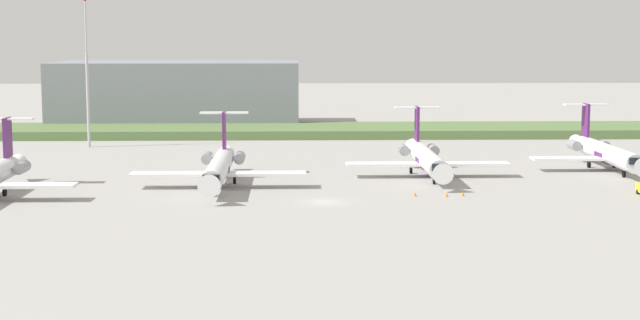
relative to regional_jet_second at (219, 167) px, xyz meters
The scene contains 10 objects.
ground_plane 22.07m from the regional_jet_second, 52.47° to the left, with size 500.00×500.00×0.00m, color #9E9B96.
grass_berm 66.34m from the regional_jet_second, 78.38° to the left, with size 320.00×20.00×1.69m, color #597542.
regional_jet_second is the anchor object (origin of this frame).
regional_jet_third 29.84m from the regional_jet_second, 17.19° to the left, with size 22.81×31.00×9.00m.
regional_jet_fourth 57.68m from the regional_jet_second, 14.29° to the left, with size 22.81×31.00×9.00m.
antenna_mast 52.86m from the regional_jet_second, 120.25° to the left, with size 4.40×0.50×25.99m.
distant_hangar 87.77m from the regional_jet_second, 99.98° to the left, with size 52.26×28.25×13.90m, color gray.
safety_cone_front_marker 26.34m from the regional_jet_second, 19.41° to the right, with size 0.44×0.44×0.55m, color orange.
safety_cone_mid_marker 30.13m from the regional_jet_second, 18.01° to the right, with size 0.44×0.44×0.55m, color orange.
safety_cone_rear_marker 31.99m from the regional_jet_second, 16.15° to the right, with size 0.44×0.44×0.55m, color orange.
Camera 1 is at (-3.72, -113.81, 19.87)m, focal length 54.49 mm.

